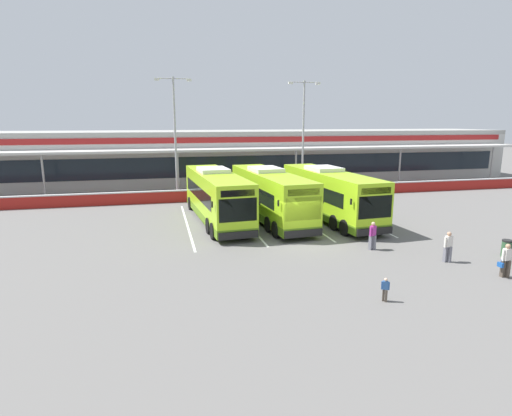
% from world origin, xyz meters
% --- Properties ---
extents(ground_plane, '(200.00, 200.00, 0.00)m').
position_xyz_m(ground_plane, '(0.00, 0.00, 0.00)').
color(ground_plane, '#605E5B').
extents(terminal_building, '(70.00, 13.00, 6.00)m').
position_xyz_m(terminal_building, '(-0.00, 26.91, 3.01)').
color(terminal_building, '#B7B7B2').
rests_on(terminal_building, ground).
extents(red_barrier_wall, '(60.00, 0.40, 1.10)m').
position_xyz_m(red_barrier_wall, '(0.00, 14.50, 0.56)').
color(red_barrier_wall, maroon).
rests_on(red_barrier_wall, ground).
extents(coach_bus_leftmost, '(3.65, 12.30, 3.78)m').
position_xyz_m(coach_bus_leftmost, '(-4.11, 6.59, 1.79)').
color(coach_bus_leftmost, '#9ED11E').
rests_on(coach_bus_leftmost, ground).
extents(coach_bus_left_centre, '(3.65, 12.30, 3.78)m').
position_xyz_m(coach_bus_left_centre, '(-0.24, 6.07, 1.79)').
color(coach_bus_left_centre, '#9ED11E').
rests_on(coach_bus_left_centre, ground).
extents(coach_bus_centre, '(3.65, 12.30, 3.78)m').
position_xyz_m(coach_bus_centre, '(4.15, 5.52, 1.79)').
color(coach_bus_centre, '#9ED11E').
rests_on(coach_bus_centre, ground).
extents(bay_stripe_far_west, '(0.14, 13.00, 0.01)m').
position_xyz_m(bay_stripe_far_west, '(-6.30, 6.00, 0.00)').
color(bay_stripe_far_west, silver).
rests_on(bay_stripe_far_west, ground).
extents(bay_stripe_west, '(0.14, 13.00, 0.01)m').
position_xyz_m(bay_stripe_west, '(-2.10, 6.00, 0.00)').
color(bay_stripe_west, silver).
rests_on(bay_stripe_west, ground).
extents(bay_stripe_mid_west, '(0.14, 13.00, 0.01)m').
position_xyz_m(bay_stripe_mid_west, '(2.10, 6.00, 0.00)').
color(bay_stripe_mid_west, silver).
rests_on(bay_stripe_mid_west, ground).
extents(bay_stripe_centre, '(0.14, 13.00, 0.01)m').
position_xyz_m(bay_stripe_centre, '(6.30, 6.00, 0.00)').
color(bay_stripe_centre, silver).
rests_on(bay_stripe_centre, ground).
extents(pedestrian_with_handbag, '(0.63, 0.30, 1.62)m').
position_xyz_m(pedestrian_with_handbag, '(7.44, -7.57, 0.86)').
color(pedestrian_with_handbag, '#4C4238').
rests_on(pedestrian_with_handbag, ground).
extents(pedestrian_in_dark_coat, '(0.54, 0.29, 1.62)m').
position_xyz_m(pedestrian_in_dark_coat, '(6.25, -5.10, 0.87)').
color(pedestrian_in_dark_coat, slate).
rests_on(pedestrian_in_dark_coat, ground).
extents(pedestrian_child, '(0.32, 0.25, 1.00)m').
position_xyz_m(pedestrian_child, '(0.60, -8.68, 0.54)').
color(pedestrian_child, '#4C4238').
rests_on(pedestrian_child, ground).
extents(pedestrian_near_bin, '(0.52, 0.35, 1.62)m').
position_xyz_m(pedestrian_near_bin, '(3.52, -2.29, 0.87)').
color(pedestrian_near_bin, slate).
rests_on(pedestrian_near_bin, ground).
extents(lamp_post_west, '(3.24, 0.28, 11.00)m').
position_xyz_m(lamp_post_west, '(-6.46, 16.30, 6.29)').
color(lamp_post_west, '#9E9EA3').
rests_on(lamp_post_west, ground).
extents(lamp_post_centre, '(3.24, 0.28, 11.00)m').
position_xyz_m(lamp_post_centre, '(6.15, 17.06, 6.29)').
color(lamp_post_centre, '#9E9EA3').
rests_on(lamp_post_centre, ground).
extents(litter_bin, '(0.54, 0.54, 0.93)m').
position_xyz_m(litter_bin, '(9.93, -5.08, 0.47)').
color(litter_bin, '#2D5133').
rests_on(litter_bin, ground).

